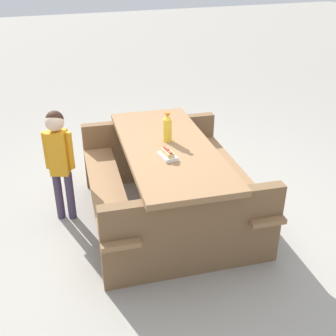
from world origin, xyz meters
The scene contains 5 objects.
ground_plane centered at (0.00, 0.00, 0.00)m, with size 30.00×30.00×0.00m, color gray.
picnic_table centered at (0.00, 0.00, 0.44)m, with size 1.97×1.63×0.75m.
soda_bottle centered at (-0.08, 0.03, 0.87)m, with size 0.08×0.08×0.27m.
hotdog_tray centered at (0.23, -0.10, 0.78)m, with size 0.19×0.12×0.08m.
child_in_coat centered at (-0.35, -0.89, 0.68)m, with size 0.20×0.25×1.06m.
Camera 1 is at (3.03, -1.22, 2.24)m, focal length 44.10 mm.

